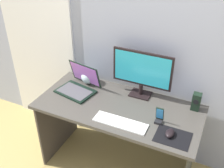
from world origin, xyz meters
TOP-DOWN VIEW (x-y plane):
  - ground_plane at (0.00, 0.00)m, footprint 8.00×8.00m
  - wall_back at (0.00, 0.38)m, footprint 6.00×0.04m
  - door_left at (-1.04, 0.35)m, footprint 0.82×0.02m
  - desk at (0.00, 0.00)m, footprint 1.37×0.63m
  - monitor at (0.11, 0.23)m, footprint 0.52×0.14m
  - speaker_right at (0.58, 0.23)m, footprint 0.07×0.07m
  - laptop at (-0.42, 0.07)m, footprint 0.37×0.34m
  - fishbowl at (-0.40, 0.22)m, footprint 0.14×0.14m
  - keyboard_external at (0.10, -0.19)m, footprint 0.42×0.13m
  - mousepad at (0.50, -0.17)m, footprint 0.25×0.20m
  - mouse at (0.48, -0.16)m, footprint 0.06×0.10m
  - phone_in_dock at (0.36, -0.06)m, footprint 0.06×0.06m

SIDE VIEW (x-z plane):
  - ground_plane at x=0.00m, z-range 0.00..0.00m
  - desk at x=0.00m, z-range 0.21..0.92m
  - mousepad at x=0.50m, z-range 0.72..0.72m
  - keyboard_external at x=0.10m, z-range 0.72..0.73m
  - mouse at x=0.48m, z-range 0.72..0.75m
  - laptop at x=-0.42m, z-range 0.65..0.88m
  - phone_in_dock at x=0.36m, z-range 0.69..0.83m
  - fishbowl at x=-0.40m, z-range 0.71..0.85m
  - speaker_right at x=0.58m, z-range 0.72..0.87m
  - monitor at x=0.11m, z-range 0.74..1.16m
  - door_left at x=-1.04m, z-range 0.00..2.02m
  - wall_back at x=0.00m, z-range 0.00..2.50m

